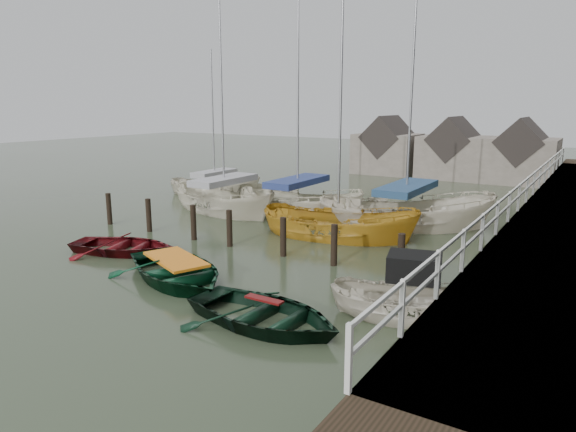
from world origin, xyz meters
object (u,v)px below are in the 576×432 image
Objects in this scene: sailboat_a at (225,211)px; sailboat_b at (298,213)px; sailboat_e at (215,193)px; motorboat at (409,315)px; rowboat_dkgreen at (264,325)px; sailboat_c at (338,237)px; sailboat_d at (405,225)px; rowboat_green at (177,281)px; rowboat_red at (124,253)px.

sailboat_b is at bearing -54.78° from sailboat_a.
motorboat is at bearing -149.62° from sailboat_e.
rowboat_dkgreen is 3.64m from motorboat.
sailboat_d is at bearing -36.78° from sailboat_c.
rowboat_green is at bearing 84.00° from motorboat.
sailboat_d is (8.68, 1.73, -0.00)m from sailboat_a.
sailboat_a is 3.67m from sailboat_b.
sailboat_c is 3.59m from sailboat_d.
sailboat_d is at bearing -57.43° from rowboat_red.
rowboat_green is at bearing 157.69° from sailboat_c.
sailboat_c reaches higher than rowboat_green.
rowboat_dkgreen is at bearing 157.99° from sailboat_d.
sailboat_b is (1.97, 8.90, 0.06)m from rowboat_red.
rowboat_red is at bearing 74.42° from motorboat.
rowboat_red is 4.00m from rowboat_green.
sailboat_b is at bearing 31.05° from rowboat_dkgreen.
sailboat_a is (-12.15, 7.70, -0.05)m from motorboat.
sailboat_a is at bearing 46.64° from rowboat_dkgreen.
sailboat_e is at bearing 56.54° from sailboat_d.
sailboat_a is at bearing -158.63° from sailboat_e.
sailboat_c is at bearing -88.15° from sailboat_a.
sailboat_a is (-9.28, 9.93, 0.06)m from rowboat_dkgreen.
sailboat_c reaches higher than rowboat_red.
rowboat_dkgreen is 0.36× the size of sailboat_d.
sailboat_b is at bearing 43.31° from sailboat_c.
sailboat_a is at bearing 53.03° from rowboat_green.
rowboat_dkgreen is at bearing -149.49° from sailboat_b.
rowboat_green is 0.45× the size of sailboat_c.
sailboat_e is at bearing 57.87° from rowboat_green.
rowboat_red is 11.77m from sailboat_d.
sailboat_a reaches higher than sailboat_d.
rowboat_green is 4.21m from rowboat_dkgreen.
rowboat_dkgreen is at bearing -173.74° from sailboat_c.
rowboat_green is 0.38× the size of sailboat_b.
sailboat_a is 1.12× the size of sailboat_c.
motorboat is 12.59m from sailboat_b.
motorboat is 0.46× the size of sailboat_e.
rowboat_red is 0.41× the size of sailboat_e.
motorboat is 10.05m from sailboat_d.
rowboat_green is at bearing 77.41° from rowboat_dkgreen.
sailboat_b is 1.19× the size of sailboat_c.
rowboat_red is 0.33× the size of sailboat_a.
rowboat_green is 7.53m from sailboat_c.
sailboat_b reaches higher than motorboat.
sailboat_d reaches higher than rowboat_dkgreen.
motorboat is 8.11m from sailboat_c.
sailboat_a is 1.24× the size of sailboat_e.
sailboat_e reaches higher than motorboat.
motorboat is at bearing -149.35° from sailboat_c.
sailboat_b is at bearing 32.40° from rowboat_green.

